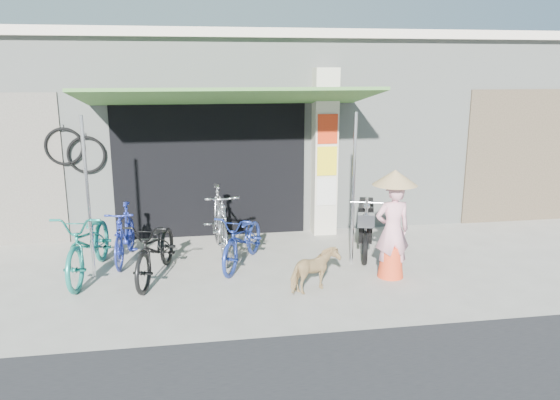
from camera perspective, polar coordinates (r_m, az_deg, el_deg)
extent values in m
plane|color=#A19C92|center=(7.85, 2.65, -8.77)|extent=(80.00, 80.00, 0.00)
cube|color=gray|center=(12.35, -2.18, 7.84)|extent=(12.00, 5.00, 3.50)
cube|color=beige|center=(12.31, -2.26, 16.35)|extent=(12.30, 5.30, 0.16)
cube|color=black|center=(9.84, -7.27, 3.32)|extent=(3.40, 0.06, 2.50)
cube|color=black|center=(9.99, -7.15, -0.62)|extent=(3.06, 0.04, 1.10)
torus|color=black|center=(9.90, -19.58, 4.48)|extent=(0.65, 0.05, 0.65)
cylinder|color=silver|center=(9.88, -19.71, 6.33)|extent=(0.02, 0.02, 0.12)
torus|color=black|center=(9.95, -21.64, 5.22)|extent=(0.65, 0.05, 0.65)
cylinder|color=silver|center=(9.93, -21.77, 7.06)|extent=(0.02, 0.02, 0.12)
cube|color=beige|center=(9.95, 4.64, 4.96)|extent=(0.42, 0.42, 3.00)
cube|color=red|center=(9.68, 5.00, 7.41)|extent=(0.36, 0.02, 0.52)
cube|color=yellow|center=(9.76, 4.94, 4.08)|extent=(0.36, 0.02, 0.52)
cube|color=silver|center=(9.86, 4.87, 0.87)|extent=(0.36, 0.02, 0.50)
cube|color=#3D6A2F|center=(8.78, -5.29, 10.70)|extent=(4.60, 1.88, 0.35)
cylinder|color=silver|center=(8.18, -19.43, 0.08)|extent=(0.05, 0.05, 2.36)
cylinder|color=silver|center=(8.41, 7.70, 1.08)|extent=(0.05, 0.05, 2.36)
cube|color=brown|center=(11.80, 24.47, 4.16)|extent=(2.60, 0.06, 2.60)
imported|color=#1B7D6F|center=(8.45, -19.30, -4.22)|extent=(0.90, 2.01, 1.02)
imported|color=navy|center=(8.94, -15.94, -3.40)|extent=(0.55, 1.53, 0.90)
imported|color=black|center=(8.09, -12.81, -4.95)|extent=(0.99, 1.83, 0.91)
imported|color=#A0A0A4|center=(8.90, -6.29, -2.27)|extent=(0.63, 1.90, 1.13)
imported|color=navy|center=(8.44, -3.87, -4.07)|extent=(1.21, 1.72, 0.86)
imported|color=tan|center=(7.50, 3.63, -7.37)|extent=(0.79, 0.64, 0.61)
torus|color=black|center=(8.60, 8.87, -5.05)|extent=(0.24, 0.52, 0.51)
torus|color=black|center=(9.81, 8.90, -2.72)|extent=(0.24, 0.52, 0.51)
cube|color=black|center=(9.18, 8.90, -3.37)|extent=(0.49, 0.94, 0.10)
cube|color=black|center=(9.45, 8.96, -1.54)|extent=(0.41, 0.59, 0.33)
cube|color=black|center=(9.40, 9.00, -0.34)|extent=(0.39, 0.58, 0.09)
cube|color=black|center=(8.69, 8.96, -2.49)|extent=(0.23, 0.16, 0.54)
cylinder|color=silver|center=(8.43, 9.05, -0.26)|extent=(0.49, 0.19, 0.03)
cube|color=silver|center=(8.32, 8.99, -2.10)|extent=(0.30, 0.26, 0.19)
imported|color=pink|center=(8.04, 11.67, -3.12)|extent=(0.52, 0.34, 1.42)
cone|color=red|center=(8.19, 11.51, -6.33)|extent=(0.38, 0.38, 0.46)
cone|color=tan|center=(7.86, 11.93, 2.33)|extent=(0.64, 0.64, 0.22)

